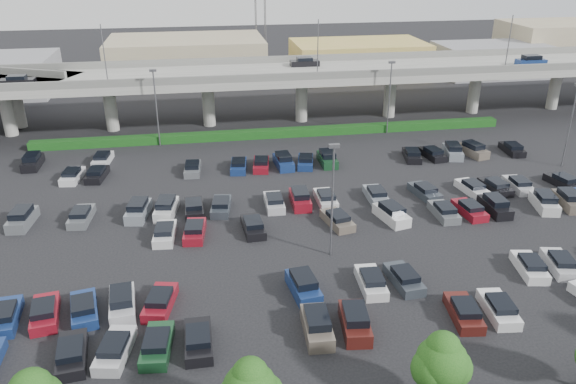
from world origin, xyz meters
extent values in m
plane|color=black|center=(0.00, 0.00, 0.00)|extent=(280.00, 280.00, 0.00)
cube|color=gray|center=(0.00, 32.00, 7.25)|extent=(150.00, 13.00, 1.10)
cube|color=slate|center=(0.00, 25.75, 8.30)|extent=(150.00, 0.50, 1.00)
cube|color=slate|center=(0.00, 38.25, 8.30)|extent=(150.00, 0.50, 1.00)
cylinder|color=gray|center=(-37.00, 32.00, 3.35)|extent=(1.80, 1.80, 6.70)
cube|color=slate|center=(-37.00, 32.00, 6.50)|extent=(2.60, 9.75, 0.50)
cylinder|color=gray|center=(-23.00, 32.00, 3.35)|extent=(1.80, 1.80, 6.70)
cube|color=slate|center=(-23.00, 32.00, 6.50)|extent=(2.60, 9.75, 0.50)
cylinder|color=gray|center=(-9.00, 32.00, 3.35)|extent=(1.80, 1.80, 6.70)
cube|color=slate|center=(-9.00, 32.00, 6.50)|extent=(2.60, 9.75, 0.50)
cylinder|color=gray|center=(5.00, 32.00, 3.35)|extent=(1.80, 1.80, 6.70)
cube|color=slate|center=(5.00, 32.00, 6.50)|extent=(2.60, 9.75, 0.50)
cylinder|color=gray|center=(19.00, 32.00, 3.35)|extent=(1.80, 1.80, 6.70)
cube|color=slate|center=(19.00, 32.00, 6.50)|extent=(2.60, 9.75, 0.50)
cylinder|color=gray|center=(33.00, 32.00, 3.35)|extent=(1.80, 1.80, 6.70)
cube|color=slate|center=(33.00, 32.00, 6.50)|extent=(2.60, 9.75, 0.50)
cylinder|color=gray|center=(47.00, 32.00, 3.35)|extent=(1.80, 1.80, 6.70)
cube|color=slate|center=(47.00, 32.00, 6.50)|extent=(2.60, 9.75, 0.50)
cube|color=black|center=(-34.00, 29.00, 8.21)|extent=(4.40, 1.82, 0.82)
cube|color=black|center=(-34.00, 29.00, 8.84)|extent=(2.30, 1.60, 0.50)
cube|color=black|center=(6.00, 35.00, 8.21)|extent=(4.40, 1.82, 0.82)
cube|color=black|center=(6.00, 35.00, 8.84)|extent=(2.30, 1.60, 0.50)
cube|color=navy|center=(40.00, 29.00, 8.32)|extent=(4.40, 1.82, 1.05)
cube|color=black|center=(40.00, 29.00, 9.14)|extent=(2.60, 1.60, 0.65)
cylinder|color=#55555B|center=(-22.00, 25.90, 11.80)|extent=(0.14, 0.14, 8.00)
cylinder|color=#55555B|center=(6.00, 25.90, 11.80)|extent=(0.14, 0.14, 8.00)
cylinder|color=#55555B|center=(34.00, 25.90, 11.80)|extent=(0.14, 0.14, 8.00)
cylinder|color=gray|center=(-36.59, 35.82, 3.35)|extent=(1.60, 1.60, 6.70)
cube|color=#123C11|center=(0.00, 25.00, 0.55)|extent=(66.00, 1.60, 1.10)
sphere|color=#174713|center=(-8.96, -26.55, 4.24)|extent=(2.06, 2.06, 2.06)
sphere|color=#174713|center=(2.00, -26.39, 3.39)|extent=(3.07, 3.07, 3.07)
sphere|color=#174713|center=(2.71, -26.29, 2.85)|extent=(2.41, 2.41, 2.41)
sphere|color=#174713|center=(1.40, -26.47, 3.07)|extent=(2.41, 2.41, 2.41)
sphere|color=#174713|center=(2.04, -26.27, 4.27)|extent=(2.08, 2.08, 2.08)
cube|color=black|center=(-20.00, -18.50, 0.41)|extent=(2.30, 4.58, 0.82)
cube|color=black|center=(-20.00, -18.70, 1.04)|extent=(1.85, 2.46, 0.50)
cube|color=silver|center=(-17.25, -18.50, 0.41)|extent=(2.61, 4.66, 0.82)
cube|color=black|center=(-17.25, -18.70, 1.04)|extent=(2.00, 2.56, 0.50)
cube|color=#163E21|center=(-14.50, -18.50, 0.41)|extent=(2.27, 4.57, 0.82)
cube|color=black|center=(-14.50, -18.70, 1.04)|extent=(1.83, 2.45, 0.50)
cube|color=black|center=(-11.75, -18.50, 0.41)|extent=(1.84, 4.41, 0.82)
cube|color=black|center=(-11.75, -18.70, 1.04)|extent=(1.61, 2.31, 0.50)
cube|color=#655A4F|center=(-3.50, -18.50, 0.53)|extent=(2.03, 4.48, 1.05)
cube|color=black|center=(-3.50, -18.50, 1.34)|extent=(1.72, 2.67, 0.65)
cube|color=#4B1814|center=(-0.75, -18.50, 0.53)|extent=(2.30, 4.58, 1.05)
cube|color=black|center=(-0.75, -18.50, 1.34)|extent=(1.88, 2.76, 0.65)
cube|color=#4B1814|center=(7.50, -18.50, 0.41)|extent=(2.37, 4.60, 0.82)
cube|color=black|center=(7.50, -18.70, 1.04)|extent=(1.88, 2.49, 0.50)
cube|color=white|center=(10.25, -18.50, 0.41)|extent=(2.30, 4.58, 0.82)
cube|color=black|center=(10.25, -18.70, 1.04)|extent=(1.85, 2.46, 0.50)
cube|color=navy|center=(-25.50, -13.50, 0.41)|extent=(2.17, 4.53, 0.82)
cube|color=black|center=(-25.50, -13.70, 1.04)|extent=(1.78, 2.42, 0.50)
cube|color=maroon|center=(-22.75, -13.50, 0.41)|extent=(2.43, 4.61, 0.82)
cube|color=black|center=(-22.75, -13.70, 1.04)|extent=(1.91, 2.51, 0.50)
cube|color=navy|center=(-20.00, -13.50, 0.41)|extent=(2.62, 4.66, 0.82)
cube|color=black|center=(-20.00, -13.70, 1.04)|extent=(2.01, 2.56, 0.50)
cube|color=silver|center=(-17.25, -13.50, 0.53)|extent=(2.25, 4.56, 1.05)
cube|color=black|center=(-17.25, -13.50, 1.34)|extent=(1.85, 2.75, 0.65)
cube|color=maroon|center=(-14.50, -13.50, 0.41)|extent=(2.70, 4.68, 0.82)
cube|color=black|center=(-14.50, -13.70, 1.04)|extent=(2.05, 2.59, 0.50)
cube|color=navy|center=(-3.50, -13.50, 0.53)|extent=(2.31, 4.58, 1.05)
cube|color=black|center=(-3.50, -13.50, 1.34)|extent=(1.89, 2.77, 0.65)
cube|color=silver|center=(2.00, -13.50, 0.41)|extent=(2.06, 4.49, 0.82)
cube|color=black|center=(2.00, -13.70, 1.04)|extent=(1.72, 2.38, 0.50)
cube|color=#30373F|center=(4.75, -13.50, 0.41)|extent=(2.20, 4.54, 0.82)
cube|color=black|center=(4.75, -13.70, 1.04)|extent=(1.80, 2.43, 0.50)
cube|color=white|center=(15.75, -13.50, 0.41)|extent=(2.56, 4.65, 0.82)
cube|color=black|center=(15.75, -13.70, 1.04)|extent=(1.98, 2.54, 0.50)
cube|color=silver|center=(18.50, -13.50, 0.41)|extent=(2.69, 4.68, 0.82)
cube|color=black|center=(18.50, -13.70, 1.04)|extent=(2.04, 2.58, 0.50)
cube|color=silver|center=(-14.50, -2.50, 0.41)|extent=(2.16, 4.53, 0.82)
cube|color=black|center=(-14.50, -2.70, 1.04)|extent=(1.78, 2.42, 0.50)
cube|color=maroon|center=(-11.75, -2.50, 0.41)|extent=(2.30, 4.58, 0.82)
cube|color=black|center=(-11.75, -2.70, 1.04)|extent=(1.85, 2.47, 0.50)
cube|color=black|center=(-6.25, -2.50, 0.41)|extent=(2.09, 4.50, 0.82)
cube|color=black|center=(-6.25, -2.70, 1.04)|extent=(1.74, 2.39, 0.50)
cube|color=#655A4F|center=(2.00, -2.50, 0.41)|extent=(2.72, 4.69, 0.82)
cube|color=black|center=(2.00, -2.70, 1.04)|extent=(2.06, 2.59, 0.50)
cube|color=silver|center=(7.50, -2.50, 0.53)|extent=(2.78, 4.70, 1.05)
cube|color=black|center=(7.50, -2.50, 1.34)|extent=(2.16, 2.90, 0.65)
cube|color=slate|center=(13.00, -2.50, 0.41)|extent=(1.85, 4.41, 0.82)
cube|color=black|center=(13.00, -2.70, 1.04)|extent=(1.62, 2.31, 0.50)
cube|color=maroon|center=(15.75, -2.50, 0.41)|extent=(2.20, 4.54, 0.82)
cube|color=black|center=(15.75, -2.70, 1.04)|extent=(1.80, 2.43, 0.50)
cube|color=black|center=(18.50, -2.50, 0.53)|extent=(1.87, 4.42, 1.05)
cube|color=black|center=(18.50, -2.50, 1.34)|extent=(1.63, 2.62, 0.65)
cube|color=silver|center=(24.00, -2.50, 0.53)|extent=(2.78, 4.70, 1.05)
cube|color=black|center=(24.00, -2.50, 1.34)|extent=(2.15, 2.90, 0.65)
cube|color=#655A4F|center=(26.75, -2.50, 0.53)|extent=(2.44, 4.62, 1.05)
cube|color=black|center=(26.75, -2.50, 1.34)|extent=(1.96, 2.81, 0.65)
cube|color=slate|center=(-28.25, 2.50, 0.53)|extent=(2.26, 4.56, 1.05)
cube|color=black|center=(-28.25, 2.50, 1.34)|extent=(1.86, 2.75, 0.65)
cube|color=slate|center=(-22.75, 2.50, 0.41)|extent=(2.19, 4.54, 0.82)
cube|color=black|center=(-22.75, 2.30, 1.04)|extent=(1.79, 2.43, 0.50)
cube|color=gray|center=(-17.25, 2.50, 0.53)|extent=(2.52, 4.64, 1.05)
cube|color=black|center=(-17.25, 2.50, 1.34)|extent=(2.01, 2.83, 0.65)
cube|color=silver|center=(-14.50, 2.50, 0.53)|extent=(2.53, 4.64, 1.05)
cube|color=black|center=(-14.50, 2.50, 1.34)|extent=(2.01, 2.83, 0.65)
cube|color=black|center=(-11.75, 2.50, 0.41)|extent=(1.93, 4.44, 0.82)
cube|color=black|center=(-11.75, 2.30, 1.04)|extent=(1.66, 2.34, 0.50)
cube|color=#30373F|center=(-9.00, 2.50, 0.41)|extent=(2.45, 4.62, 0.82)
cube|color=black|center=(-9.00, 2.30, 1.04)|extent=(1.92, 2.51, 0.50)
cube|color=silver|center=(-3.50, 2.50, 0.41)|extent=(1.90, 4.43, 0.82)
cube|color=black|center=(-3.50, 2.30, 1.04)|extent=(1.64, 2.33, 0.50)
cube|color=maroon|center=(-0.75, 2.50, 0.53)|extent=(1.96, 4.46, 1.05)
cube|color=black|center=(-0.75, 2.50, 1.34)|extent=(1.68, 2.65, 0.65)
cube|color=silver|center=(2.00, 2.50, 0.41)|extent=(1.84, 4.41, 0.82)
cube|color=black|center=(2.00, 2.30, 1.04)|extent=(1.61, 2.31, 0.50)
cube|color=gray|center=(7.50, 2.50, 0.41)|extent=(1.93, 4.45, 0.82)
cube|color=black|center=(7.50, 2.30, 1.04)|extent=(1.66, 2.34, 0.50)
cube|color=#30373F|center=(13.00, 2.50, 0.41)|extent=(2.54, 4.64, 0.82)
cube|color=black|center=(13.00, 2.30, 1.04)|extent=(1.97, 2.54, 0.50)
cube|color=white|center=(18.50, 2.50, 0.41)|extent=(2.37, 4.60, 0.82)
cube|color=black|center=(18.50, 2.30, 1.04)|extent=(1.88, 2.49, 0.50)
cube|color=black|center=(21.25, 2.50, 0.41)|extent=(2.32, 4.58, 0.82)
cube|color=black|center=(21.25, 2.30, 1.04)|extent=(1.86, 2.47, 0.50)
cube|color=silver|center=(24.00, 2.50, 0.41)|extent=(2.04, 4.49, 0.82)
cube|color=black|center=(24.00, 2.30, 1.04)|extent=(1.72, 2.38, 0.50)
cube|color=black|center=(29.50, 2.50, 0.41)|extent=(2.61, 4.66, 0.82)
cube|color=black|center=(29.50, 2.30, 1.04)|extent=(2.00, 2.56, 0.50)
cube|color=white|center=(-25.50, 13.50, 0.41)|extent=(2.34, 4.59, 0.82)
cube|color=black|center=(-25.50, 13.30, 1.04)|extent=(1.87, 2.48, 0.50)
cube|color=black|center=(-22.75, 13.50, 0.41)|extent=(2.42, 4.61, 0.82)
cube|color=black|center=(-22.75, 13.30, 1.04)|extent=(1.91, 2.50, 0.50)
cube|color=slate|center=(-11.75, 13.50, 0.41)|extent=(2.13, 4.52, 0.82)
cube|color=black|center=(-11.75, 13.30, 1.04)|extent=(1.76, 2.41, 0.50)
cube|color=navy|center=(-6.25, 13.50, 0.41)|extent=(2.37, 4.60, 0.82)
cube|color=black|center=(-6.25, 13.30, 1.04)|extent=(1.88, 2.49, 0.50)
cube|color=maroon|center=(-3.50, 13.50, 0.41)|extent=(2.47, 4.63, 0.82)
cube|color=black|center=(-3.50, 13.30, 1.04)|extent=(1.93, 2.52, 0.50)
cube|color=navy|center=(-0.75, 13.50, 0.53)|extent=(2.13, 4.52, 1.05)
cube|color=black|center=(-0.75, 13.50, 1.34)|extent=(1.78, 2.71, 0.65)
cube|color=navy|center=(2.00, 13.50, 0.41)|extent=(2.72, 4.69, 0.82)
cube|color=black|center=(2.00, 13.30, 1.04)|extent=(2.06, 2.59, 0.50)
cube|color=#163E21|center=(4.75, 13.50, 0.53)|extent=(1.83, 4.41, 1.05)
cube|color=black|center=(4.75, 13.50, 1.34)|extent=(1.61, 2.60, 0.65)
cube|color=black|center=(15.75, 13.50, 0.41)|extent=(2.62, 4.67, 0.82)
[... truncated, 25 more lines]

